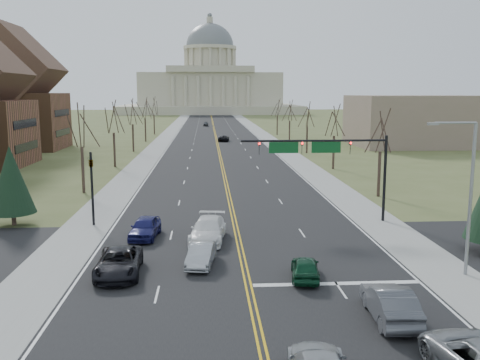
{
  "coord_description": "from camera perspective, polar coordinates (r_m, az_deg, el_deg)",
  "views": [
    {
      "loc": [
        -2.27,
        -29.46,
        10.73
      ],
      "look_at": [
        0.67,
        17.2,
        3.0
      ],
      "focal_mm": 40.0,
      "sensor_mm": 36.0,
      "label": 1
    }
  ],
  "objects": [
    {
      "name": "street_light",
      "position": [
        33.52,
        23.05,
        -0.82
      ],
      "size": [
        2.9,
        0.25,
        9.07
      ],
      "color": "gray",
      "rests_on": "ground"
    },
    {
      "name": "stop_bar",
      "position": [
        31.27,
        10.24,
        -10.81
      ],
      "size": [
        9.5,
        0.5,
        0.01
      ],
      "primitive_type": "cube",
      "color": "silver",
      "rests_on": "road"
    },
    {
      "name": "tree_r_0",
      "position": [
        56.49,
        14.79,
        4.84
      ],
      "size": [
        3.74,
        3.74,
        8.5
      ],
      "color": "#33251E",
      "rests_on": "ground"
    },
    {
      "name": "bldg_left_far",
      "position": [
        109.46,
        -22.89,
        8.04
      ],
      "size": [
        17.1,
        14.28,
        23.25
      ],
      "color": "brown",
      "rests_on": "ground"
    },
    {
      "name": "sidewalk_left",
      "position": [
        140.21,
        -7.6,
        4.93
      ],
      "size": [
        4.0,
        380.0,
        0.03
      ],
      "primitive_type": "cube",
      "color": "gray",
      "rests_on": "ground"
    },
    {
      "name": "tree_l_2",
      "position": [
        98.43,
        -11.42,
        7.0
      ],
      "size": [
        3.96,
        3.96,
        9.0
      ],
      "color": "#33251E",
      "rests_on": "ground"
    },
    {
      "name": "signal_left",
      "position": [
        44.5,
        -15.53,
        -0.03
      ],
      "size": [
        0.32,
        0.36,
        6.0
      ],
      "color": "black",
      "rests_on": "ground"
    },
    {
      "name": "ground",
      "position": [
        31.44,
        0.76,
        -10.57
      ],
      "size": [
        600.0,
        600.0,
        0.0
      ],
      "primitive_type": "plane",
      "color": "#4C562B",
      "rests_on": "ground"
    },
    {
      "name": "capitol",
      "position": [
        279.4,
        -3.19,
        10.09
      ],
      "size": [
        90.0,
        60.0,
        50.0
      ],
      "color": "#BCB69D",
      "rests_on": "ground"
    },
    {
      "name": "edge_line_left",
      "position": [
        140.07,
        -6.7,
        4.94
      ],
      "size": [
        0.15,
        380.0,
        0.01
      ],
      "primitive_type": "cube",
      "color": "silver",
      "rests_on": "road"
    },
    {
      "name": "tree_l_4",
      "position": [
        138.15,
        -9.18,
        7.7
      ],
      "size": [
        3.96,
        3.96,
        9.0
      ],
      "color": "#33251E",
      "rests_on": "ground"
    },
    {
      "name": "tree_l_0",
      "position": [
        59.09,
        -16.61,
        5.32
      ],
      "size": [
        3.96,
        3.96,
        9.0
      ],
      "color": "#33251E",
      "rests_on": "ground"
    },
    {
      "name": "center_line",
      "position": [
        139.89,
        -2.68,
        4.99
      ],
      "size": [
        0.42,
        380.0,
        0.01
      ],
      "primitive_type": "cube",
      "color": "gold",
      "rests_on": "road"
    },
    {
      "name": "car_far_nb",
      "position": [
        117.79,
        -1.76,
        4.49
      ],
      "size": [
        2.72,
        4.97,
        1.32
      ],
      "primitive_type": "imported",
      "rotation": [
        0.0,
        0.0,
        3.03
      ],
      "color": "black",
      "rests_on": "road"
    },
    {
      "name": "tree_r_2",
      "position": [
        95.23,
        7.2,
        6.8
      ],
      "size": [
        3.74,
        3.74,
        8.5
      ],
      "color": "#33251E",
      "rests_on": "ground"
    },
    {
      "name": "car_nb_outer_lead",
      "position": [
        26.94,
        15.69,
        -12.52
      ],
      "size": [
        2.0,
        5.1,
        1.66
      ],
      "primitive_type": "imported",
      "rotation": [
        0.0,
        0.0,
        3.09
      ],
      "color": "#4A4D52",
      "rests_on": "road"
    },
    {
      "name": "tree_r_4",
      "position": [
        134.7,
        4.01,
        7.59
      ],
      "size": [
        3.74,
        3.74,
        8.5
      ],
      "color": "#33251E",
      "rests_on": "ground"
    },
    {
      "name": "tree_l_1",
      "position": [
        78.67,
        -13.37,
        6.38
      ],
      "size": [
        3.96,
        3.96,
        9.0
      ],
      "color": "#33251E",
      "rests_on": "ground"
    },
    {
      "name": "car_sb_outer_lead",
      "position": [
        32.74,
        -12.8,
        -8.57
      ],
      "size": [
        2.74,
        5.56,
        1.52
      ],
      "primitive_type": "imported",
      "rotation": [
        0.0,
        0.0,
        0.04
      ],
      "color": "black",
      "rests_on": "road"
    },
    {
      "name": "conifer_l",
      "position": [
        46.75,
        -23.23,
        0.03
      ],
      "size": [
        3.64,
        3.64,
        6.5
      ],
      "color": "#33251E",
      "rests_on": "ground"
    },
    {
      "name": "signal_mast",
      "position": [
        44.32,
        9.09,
        2.83
      ],
      "size": [
        12.12,
        0.44,
        7.2
      ],
      "color": "black",
      "rests_on": "ground"
    },
    {
      "name": "road",
      "position": [
        139.89,
        -2.68,
        4.98
      ],
      "size": [
        20.0,
        380.0,
        0.01
      ],
      "primitive_type": "cube",
      "color": "black",
      "rests_on": "ground"
    },
    {
      "name": "car_far_sb",
      "position": [
        170.47,
        -3.67,
        6.0
      ],
      "size": [
        1.66,
        4.03,
        1.37
      ],
      "primitive_type": "imported",
      "rotation": [
        0.0,
        0.0,
        -0.01
      ],
      "color": "#43464A",
      "rests_on": "road"
    },
    {
      "name": "car_sb_inner_lead",
      "position": [
        33.74,
        -4.16,
        -7.93
      ],
      "size": [
        2.01,
        4.34,
        1.38
      ],
      "primitive_type": "imported",
      "rotation": [
        0.0,
        0.0,
        -0.14
      ],
      "color": "#9DA0A4",
      "rests_on": "road"
    },
    {
      "name": "car_sb_inner_second",
      "position": [
        38.99,
        -3.42,
        -5.32
      ],
      "size": [
        3.03,
        6.0,
        1.67
      ],
      "primitive_type": "imported",
      "rotation": [
        0.0,
        0.0,
        -0.12
      ],
      "color": "white",
      "rests_on": "road"
    },
    {
      "name": "bldg_right_mass",
      "position": [
        113.76,
        18.32,
        6.03
      ],
      "size": [
        25.0,
        20.0,
        10.0
      ],
      "primitive_type": "cube",
      "color": "#786855",
      "rests_on": "ground"
    },
    {
      "name": "car_sb_outer_second",
      "position": [
        40.38,
        -10.09,
        -5.0
      ],
      "size": [
        2.32,
        4.8,
        1.58
      ],
      "primitive_type": "imported",
      "rotation": [
        0.0,
        0.0,
        -0.1
      ],
      "color": "navy",
      "rests_on": "road"
    },
    {
      "name": "cross_road",
      "position": [
        37.12,
        0.05,
        -7.41
      ],
      "size": [
        120.0,
        14.0,
        0.01
      ],
      "primitive_type": "cube",
      "color": "black",
      "rests_on": "ground"
    },
    {
      "name": "tree_r_1",
      "position": [
        75.69,
        10.03,
        6.08
      ],
      "size": [
        3.74,
        3.74,
        8.5
      ],
      "color": "#33251E",
      "rests_on": "ground"
    },
    {
      "name": "tree_l_3",
      "position": [
        118.26,
        -10.11,
        7.41
      ],
      "size": [
        3.96,
        3.96,
        9.0
      ],
      "color": "#33251E",
      "rests_on": "ground"
    },
    {
      "name": "tree_r_3",
      "position": [
        114.92,
        5.33,
        7.27
      ],
      "size": [
        3.74,
        3.74,
        8.5
      ],
      "color": "#33251E",
      "rests_on": "ground"
    },
    {
      "name": "car_nb_inner_lead",
      "position": [
        31.56,
        6.98,
        -9.25
      ],
      "size": [
        2.11,
        4.11,
        1.34
      ],
      "primitive_type": "imported",
      "rotation": [
        0.0,
        0.0,
        3.0
      ],
      "color": "#0D3C23",
      "rests_on": "road"
    },
    {
      "name": "edge_line_right",
      "position": [
        140.39,
        1.34,
        5.01
      ],
      "size": [
        0.15,
        380.0,
        0.01
      ],
      "primitive_type": "cube",
      "color": "silver",
      "rests_on": "road"
    },
    {
      "name": "sidewalk_right",
      "position": [
        140.6,
        2.24,
        5.01
      ],
      "size": [
        4.0,
        380.0,
        0.03
      ],
      "primitive_type": "cube",
      "color": "gray",
      "rests_on": "ground"
    }
  ]
}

